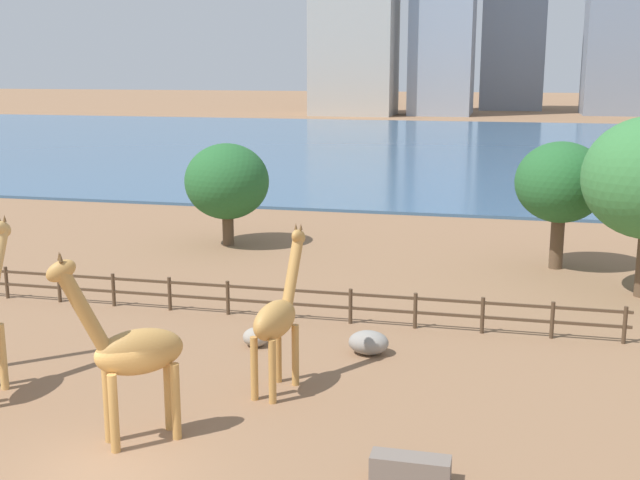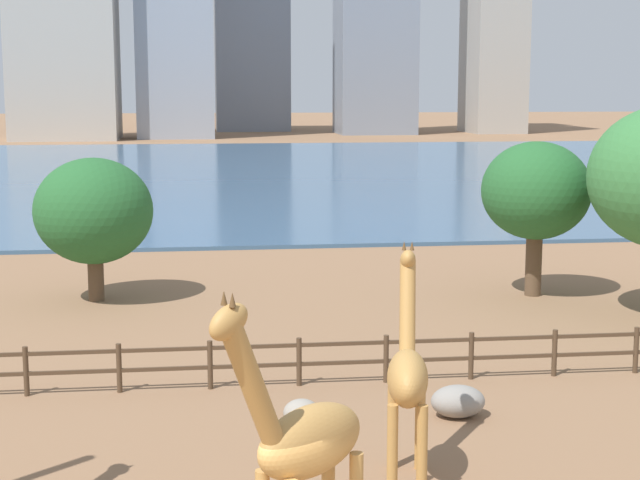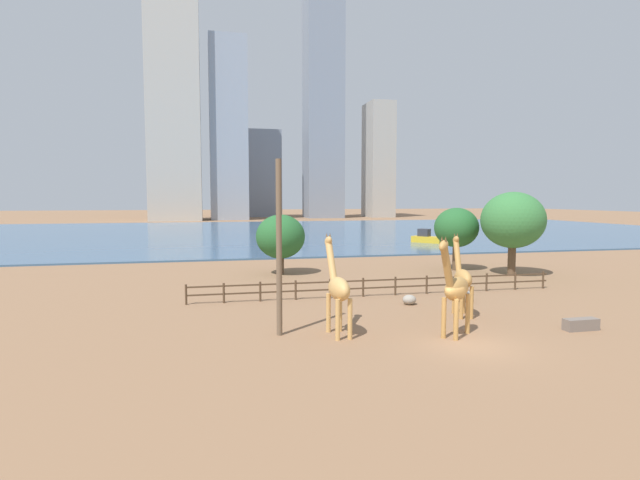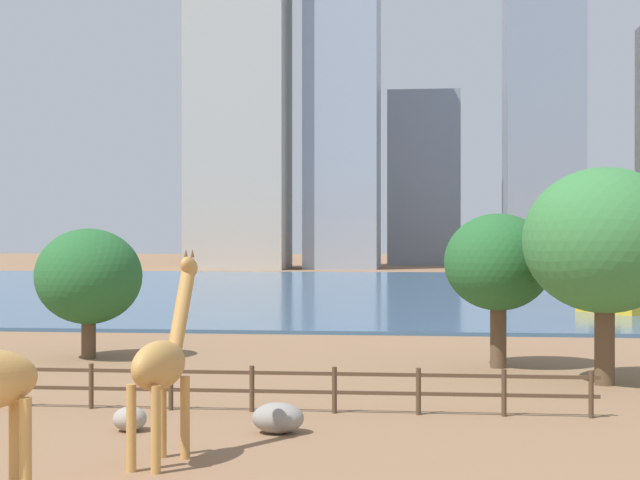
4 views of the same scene
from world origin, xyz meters
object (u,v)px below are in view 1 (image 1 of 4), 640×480
boulder_near_fence (256,337)px  tree_right_tall (227,182)px  feeding_trough (410,469)px  tree_left_large (561,183)px  boulder_by_pole (369,343)px  giraffe_tall (278,318)px  giraffe_companion (132,352)px

boulder_near_fence → tree_right_tall: tree_right_tall is taller
feeding_trough → tree_left_large: (4.15, 20.99, 3.67)m
boulder_by_pole → feeding_trough: boulder_by_pole is taller
giraffe_tall → giraffe_companion: size_ratio=0.93×
giraffe_companion → tree_right_tall: size_ratio=0.94×
tree_left_large → boulder_near_fence: bearing=-127.7°
tree_right_tall → giraffe_companion: bearing=-76.1°
giraffe_companion → giraffe_tall: bearing=-163.3°
giraffe_tall → feeding_trough: 6.40m
boulder_by_pole → feeding_trough: bearing=-73.5°
boulder_by_pole → giraffe_tall: bearing=-119.9°
giraffe_companion → feeding_trough: giraffe_companion is taller
boulder_near_fence → tree_left_large: bearing=52.3°
giraffe_tall → feeding_trough: (4.35, -4.31, -1.88)m
boulder_by_pole → tree_right_tall: 17.62m
giraffe_companion → tree_left_large: 23.44m
giraffe_companion → feeding_trough: bearing=136.3°
giraffe_tall → boulder_by_pole: 4.44m
boulder_near_fence → boulder_by_pole: 3.80m
boulder_near_fence → boulder_by_pole: bearing=1.8°
boulder_near_fence → feeding_trough: size_ratio=0.48×
boulder_near_fence → feeding_trough: (6.12, -7.71, -0.01)m
boulder_by_pole → giraffe_companion: bearing=-121.4°
boulder_near_fence → tree_left_large: size_ratio=0.15×
giraffe_tall → boulder_near_fence: bearing=38.9°
boulder_by_pole → feeding_trough: 8.17m
boulder_near_fence → tree_right_tall: size_ratio=0.16×
giraffe_tall → boulder_by_pole: size_ratio=3.56×
giraffe_tall → giraffe_companion: giraffe_companion is taller
tree_left_large → giraffe_companion: bearing=-118.1°
boulder_near_fence → tree_left_large: 17.18m
giraffe_tall → boulder_by_pole: giraffe_tall is taller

